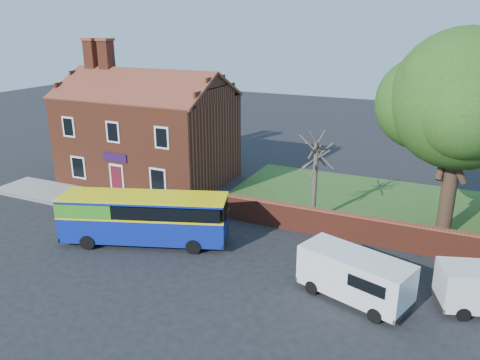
% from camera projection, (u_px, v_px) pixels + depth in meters
% --- Properties ---
extents(ground, '(120.00, 120.00, 0.00)m').
position_uv_depth(ground, '(134.00, 260.00, 24.39)').
color(ground, black).
rests_on(ground, ground).
extents(pavement, '(18.00, 3.50, 0.12)m').
position_uv_depth(pavement, '(102.00, 202.00, 32.10)').
color(pavement, gray).
rests_on(pavement, ground).
extents(kerb, '(18.00, 0.15, 0.14)m').
position_uv_depth(kerb, '(84.00, 211.00, 30.59)').
color(kerb, slate).
rests_on(kerb, ground).
extents(grass_strip, '(26.00, 12.00, 0.04)m').
position_uv_depth(grass_strip, '(420.00, 212.00, 30.41)').
color(grass_strip, '#426B28').
rests_on(grass_strip, ground).
extents(shop_building, '(12.30, 8.13, 10.50)m').
position_uv_depth(shop_building, '(148.00, 137.00, 35.98)').
color(shop_building, brown).
rests_on(shop_building, ground).
extents(boundary_wall, '(22.00, 0.38, 1.60)m').
position_uv_depth(boundary_wall, '(412.00, 238.00, 24.99)').
color(boundary_wall, maroon).
rests_on(boundary_wall, ground).
extents(bus, '(9.39, 5.25, 2.79)m').
position_uv_depth(bus, '(139.00, 216.00, 25.81)').
color(bus, '#0D2398').
rests_on(bus, ground).
extents(van_near, '(5.27, 3.41, 2.15)m').
position_uv_depth(van_near, '(355.00, 275.00, 20.55)').
color(van_near, silver).
rests_on(van_near, ground).
extents(large_tree, '(9.55, 7.56, 11.65)m').
position_uv_depth(large_tree, '(464.00, 104.00, 25.01)').
color(large_tree, black).
rests_on(large_tree, ground).
extents(bare_tree, '(2.05, 2.44, 5.46)m').
position_uv_depth(bare_tree, '(315.00, 178.00, 28.29)').
color(bare_tree, '#4C4238').
rests_on(bare_tree, ground).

